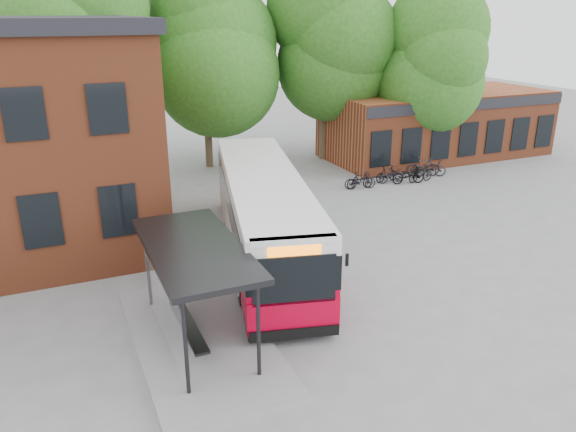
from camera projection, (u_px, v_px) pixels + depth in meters
name	position (u px, v px, depth m)	size (l,w,h in m)	color
ground	(326.00, 293.00, 18.36)	(100.00, 100.00, 0.00)	slate
shop_row	(436.00, 124.00, 35.35)	(14.00, 6.20, 4.00)	brown
bus_shelter	(197.00, 293.00, 15.30)	(3.60, 7.00, 2.90)	black
bike_rail	(394.00, 178.00, 30.38)	(5.20, 0.10, 0.38)	black
tree_0	(74.00, 79.00, 27.97)	(7.92, 7.92, 11.00)	#215316
tree_1	(205.00, 77.00, 31.57)	(7.92, 7.92, 10.40)	#215316
tree_2	(324.00, 68.00, 33.24)	(7.92, 7.92, 11.00)	#215316
tree_3	(434.00, 86.00, 31.97)	(7.04, 7.04, 9.28)	#215316
city_bus	(264.00, 216.00, 20.65)	(2.66, 12.48, 3.17)	#B8001E
bicycle_0	(360.00, 181.00, 29.00)	(0.58, 1.66, 0.87)	black
bicycle_1	(360.00, 180.00, 29.00)	(0.42, 1.50, 0.90)	black
bicycle_2	(392.00, 175.00, 30.05)	(0.53, 1.52, 0.80)	black
bicycle_3	(387.00, 174.00, 30.17)	(0.42, 1.50, 0.90)	black
bicycle_4	(408.00, 175.00, 29.84)	(0.63, 1.79, 0.94)	black
bicycle_5	(421.00, 174.00, 30.13)	(0.43, 1.53, 0.92)	black
bicycle_6	(430.00, 168.00, 31.11)	(0.64, 1.83, 0.96)	black
bicycle_7	(423.00, 166.00, 31.17)	(0.52, 1.86, 1.12)	black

